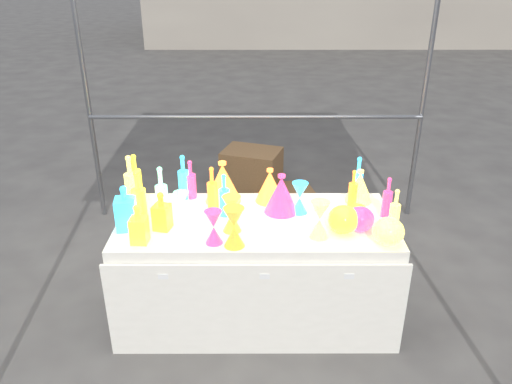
{
  "coord_description": "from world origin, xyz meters",
  "views": [
    {
      "loc": [
        -0.01,
        -2.87,
        2.31
      ],
      "look_at": [
        0.0,
        0.0,
        0.95
      ],
      "focal_mm": 35.0,
      "sensor_mm": 36.0,
      "label": 1
    }
  ],
  "objects_px": {
    "display_table": "(256,268)",
    "bottle_0": "(135,176)",
    "hourglass_0": "(234,227)",
    "globe_0": "(343,221)",
    "lampshade_0": "(270,185)",
    "decanter_0": "(139,224)",
    "cardboard_box_closed": "(252,169)"
  },
  "relations": [
    {
      "from": "display_table",
      "to": "hourglass_0",
      "type": "distance_m",
      "value": 0.61
    },
    {
      "from": "bottle_0",
      "to": "cardboard_box_closed",
      "type": "bearing_deg",
      "value": 65.55
    },
    {
      "from": "hourglass_0",
      "to": "globe_0",
      "type": "relative_size",
      "value": 1.29
    },
    {
      "from": "hourglass_0",
      "to": "globe_0",
      "type": "xyz_separation_m",
      "value": [
        0.67,
        0.16,
        -0.05
      ]
    },
    {
      "from": "display_table",
      "to": "cardboard_box_closed",
      "type": "distance_m",
      "value": 2.14
    },
    {
      "from": "globe_0",
      "to": "lampshade_0",
      "type": "relative_size",
      "value": 0.8
    },
    {
      "from": "hourglass_0",
      "to": "lampshade_0",
      "type": "height_order",
      "value": "hourglass_0"
    },
    {
      "from": "display_table",
      "to": "bottle_0",
      "type": "xyz_separation_m",
      "value": [
        -0.85,
        0.36,
        0.54
      ]
    },
    {
      "from": "cardboard_box_closed",
      "to": "decanter_0",
      "type": "distance_m",
      "value": 2.58
    },
    {
      "from": "hourglass_0",
      "to": "lampshade_0",
      "type": "distance_m",
      "value": 0.64
    },
    {
      "from": "hourglass_0",
      "to": "lampshade_0",
      "type": "xyz_separation_m",
      "value": [
        0.23,
        0.6,
        -0.0
      ]
    },
    {
      "from": "cardboard_box_closed",
      "to": "lampshade_0",
      "type": "bearing_deg",
      "value": -67.25
    },
    {
      "from": "bottle_0",
      "to": "lampshade_0",
      "type": "relative_size",
      "value": 1.33
    },
    {
      "from": "display_table",
      "to": "lampshade_0",
      "type": "distance_m",
      "value": 0.58
    },
    {
      "from": "globe_0",
      "to": "cardboard_box_closed",
      "type": "bearing_deg",
      "value": 104.29
    },
    {
      "from": "cardboard_box_closed",
      "to": "globe_0",
      "type": "distance_m",
      "value": 2.44
    },
    {
      "from": "bottle_0",
      "to": "hourglass_0",
      "type": "xyz_separation_m",
      "value": [
        0.72,
        -0.67,
        -0.04
      ]
    },
    {
      "from": "bottle_0",
      "to": "hourglass_0",
      "type": "height_order",
      "value": "bottle_0"
    },
    {
      "from": "decanter_0",
      "to": "globe_0",
      "type": "xyz_separation_m",
      "value": [
        1.24,
        0.12,
        -0.05
      ]
    },
    {
      "from": "lampshade_0",
      "to": "display_table",
      "type": "bearing_deg",
      "value": -96.24
    },
    {
      "from": "display_table",
      "to": "hourglass_0",
      "type": "height_order",
      "value": "hourglass_0"
    },
    {
      "from": "bottle_0",
      "to": "globe_0",
      "type": "bearing_deg",
      "value": -20.1
    },
    {
      "from": "display_table",
      "to": "decanter_0",
      "type": "bearing_deg",
      "value": -158.73
    },
    {
      "from": "display_table",
      "to": "hourglass_0",
      "type": "xyz_separation_m",
      "value": [
        -0.13,
        -0.31,
        0.5
      ]
    },
    {
      "from": "cardboard_box_closed",
      "to": "decanter_0",
      "type": "relative_size",
      "value": 2.37
    },
    {
      "from": "cardboard_box_closed",
      "to": "bottle_0",
      "type": "bearing_deg",
      "value": -95.97
    },
    {
      "from": "display_table",
      "to": "lampshade_0",
      "type": "height_order",
      "value": "lampshade_0"
    },
    {
      "from": "hourglass_0",
      "to": "globe_0",
      "type": "distance_m",
      "value": 0.69
    },
    {
      "from": "hourglass_0",
      "to": "lampshade_0",
      "type": "bearing_deg",
      "value": 69.49
    },
    {
      "from": "display_table",
      "to": "cardboard_box_closed",
      "type": "bearing_deg",
      "value": 91.11
    },
    {
      "from": "cardboard_box_closed",
      "to": "display_table",
      "type": "bearing_deg",
      "value": -70.41
    },
    {
      "from": "lampshade_0",
      "to": "decanter_0",
      "type": "bearing_deg",
      "value": -132.55
    }
  ]
}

